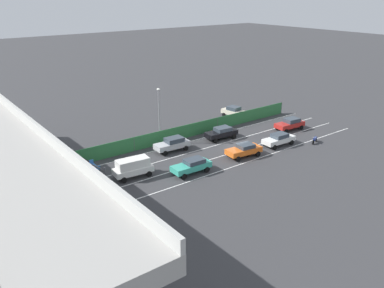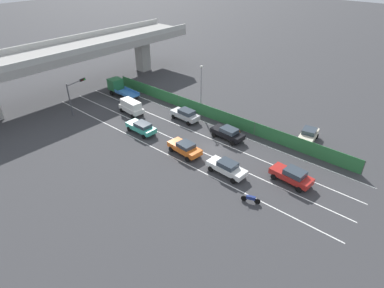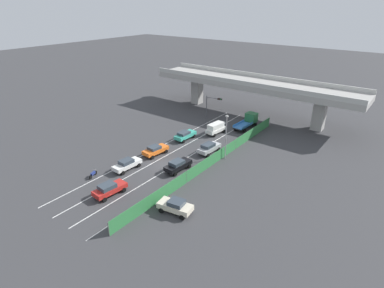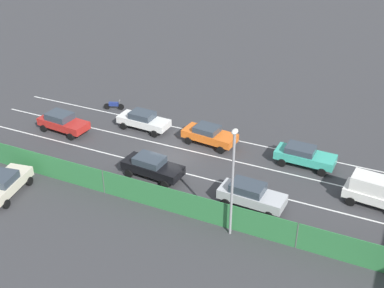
{
  "view_description": "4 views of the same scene",
  "coord_description": "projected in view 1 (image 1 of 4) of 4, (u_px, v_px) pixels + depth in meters",
  "views": [
    {
      "loc": [
        -35.92,
        34.48,
        19.19
      ],
      "look_at": [
        0.14,
        7.22,
        1.81
      ],
      "focal_mm": 37.6,
      "sensor_mm": 36.0,
      "label": 1
    },
    {
      "loc": [
        -27.85,
        -20.43,
        21.65
      ],
      "look_at": [
        -2.52,
        1.39,
        1.2
      ],
      "focal_mm": 30.01,
      "sensor_mm": 36.0,
      "label": 2
    },
    {
      "loc": [
        29.86,
        -32.3,
        23.61
      ],
      "look_at": [
        0.14,
        7.43,
        0.86
      ],
      "focal_mm": 29.39,
      "sensor_mm": 36.0,
      "label": 3
    },
    {
      "loc": [
        30.21,
        15.79,
        20.53
      ],
      "look_at": [
        1.22,
        2.38,
        2.45
      ],
      "focal_mm": 46.55,
      "sensor_mm": 36.0,
      "label": 4
    }
  ],
  "objects": [
    {
      "name": "car_sedan_red",
      "position": [
        290.0,
        124.0,
        58.65
      ],
      "size": [
        2.34,
        4.66,
        1.7
      ],
      "color": "red",
      "rests_on": "ground"
    },
    {
      "name": "car_sedan_black",
      "position": [
        221.0,
        132.0,
        55.01
      ],
      "size": [
        2.24,
        4.71,
        1.65
      ],
      "color": "black",
      "rests_on": "ground"
    },
    {
      "name": "car_hatchback_white",
      "position": [
        279.0,
        139.0,
        52.72
      ],
      "size": [
        2.1,
        4.72,
        1.63
      ],
      "color": "silver",
      "rests_on": "ground"
    },
    {
      "name": "green_fence",
      "position": [
        179.0,
        133.0,
        54.72
      ],
      "size": [
        0.1,
        41.69,
        1.88
      ],
      "color": "#2D753D",
      "rests_on": "ground"
    },
    {
      "name": "flatbed_truck_blue",
      "position": [
        57.0,
        172.0,
        42.1
      ],
      "size": [
        2.62,
        6.36,
        2.68
      ],
      "color": "black",
      "rests_on": "ground"
    },
    {
      "name": "street_lamp",
      "position": [
        159.0,
        111.0,
        52.17
      ],
      "size": [
        0.6,
        0.36,
        7.48
      ],
      "color": "gray",
      "rests_on": "ground"
    },
    {
      "name": "traffic_light",
      "position": [
        97.0,
        178.0,
        35.47
      ],
      "size": [
        3.54,
        0.86,
        5.06
      ],
      "color": "#47474C",
      "rests_on": "ground"
    },
    {
      "name": "motorcycle",
      "position": [
        315.0,
        140.0,
        53.73
      ],
      "size": [
        0.87,
        1.86,
        0.93
      ],
      "color": "black",
      "rests_on": "ground"
    },
    {
      "name": "car_sedan_silver",
      "position": [
        173.0,
        144.0,
        50.87
      ],
      "size": [
        2.13,
        4.61,
        1.74
      ],
      "color": "#B7BABC",
      "rests_on": "ground"
    },
    {
      "name": "lane_line_mid_right",
      "position": [
        200.0,
        150.0,
        51.55
      ],
      "size": [
        0.14,
        45.59,
        0.01
      ],
      "primitive_type": "cube",
      "color": "silver",
      "rests_on": "ground"
    },
    {
      "name": "traffic_cone",
      "position": [
        211.0,
        132.0,
        57.18
      ],
      "size": [
        0.47,
        0.47,
        0.6
      ],
      "color": "orange",
      "rests_on": "ground"
    },
    {
      "name": "car_taxi_teal",
      "position": [
        192.0,
        165.0,
        44.74
      ],
      "size": [
        2.08,
        4.63,
        1.6
      ],
      "color": "teal",
      "rests_on": "ground"
    },
    {
      "name": "lane_line_right_edge",
      "position": [
        185.0,
        143.0,
        53.96
      ],
      "size": [
        0.14,
        45.59,
        0.01
      ],
      "primitive_type": "cube",
      "color": "silver",
      "rests_on": "ground"
    },
    {
      "name": "lane_line_mid_left",
      "position": [
        216.0,
        158.0,
        49.14
      ],
      "size": [
        0.14,
        45.59,
        0.01
      ],
      "primitive_type": "cube",
      "color": "silver",
      "rests_on": "ground"
    },
    {
      "name": "ground_plane",
      "position": [
        236.0,
        145.0,
        53.04
      ],
      "size": [
        300.0,
        300.0,
        0.0
      ],
      "primitive_type": "plane",
      "color": "#38383A"
    },
    {
      "name": "car_van_white",
      "position": [
        133.0,
        167.0,
        43.69
      ],
      "size": [
        2.28,
        4.45,
        2.12
      ],
      "color": "silver",
      "rests_on": "ground"
    },
    {
      "name": "parked_sedan_cream",
      "position": [
        234.0,
        112.0,
        64.39
      ],
      "size": [
        4.5,
        2.6,
        1.73
      ],
      "color": "beige",
      "rests_on": "ground"
    },
    {
      "name": "lane_line_left_edge",
      "position": [
        235.0,
        166.0,
        46.72
      ],
      "size": [
        0.14,
        45.59,
        0.01
      ],
      "primitive_type": "cube",
      "color": "silver",
      "rests_on": "ground"
    },
    {
      "name": "car_taxi_orange",
      "position": [
        244.0,
        150.0,
        49.21
      ],
      "size": [
        2.41,
        4.66,
        1.6
      ],
      "color": "orange",
      "rests_on": "ground"
    }
  ]
}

